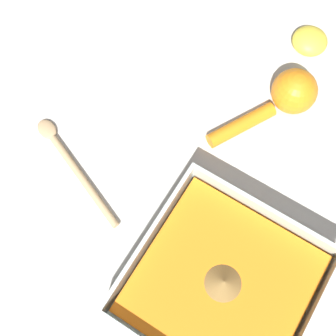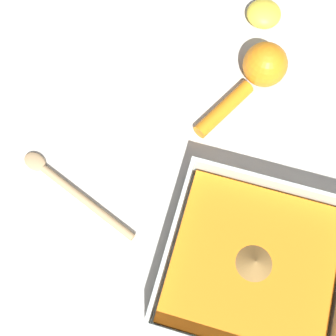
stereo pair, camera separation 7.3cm
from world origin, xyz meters
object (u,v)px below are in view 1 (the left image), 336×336
at_px(lemon_half, 310,41).
at_px(wooden_spoon, 73,165).
at_px(square_dish, 221,285).
at_px(lemon_squeezer, 286,96).

relative_size(lemon_half, wooden_spoon, 0.29).
height_order(lemon_half, wooden_spoon, lemon_half).
bearing_deg(wooden_spoon, square_dish, -166.19).
relative_size(lemon_squeezer, wooden_spoon, 0.85).
height_order(lemon_squeezer, lemon_half, lemon_squeezer).
height_order(square_dish, lemon_squeezer, lemon_squeezer).
distance_m(square_dish, wooden_spoon, 0.30).
bearing_deg(wooden_spoon, lemon_squeezer, -108.98).
xyz_separation_m(lemon_squeezer, wooden_spoon, (0.28, -0.24, -0.03)).
height_order(square_dish, lemon_half, square_dish).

